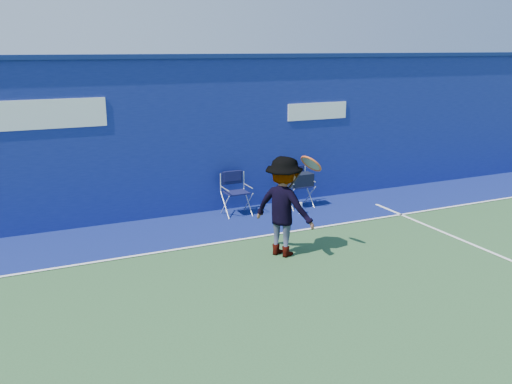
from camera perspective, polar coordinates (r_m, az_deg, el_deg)
name	(u,v)px	position (r m, az deg, el deg)	size (l,w,h in m)	color
ground	(265,343)	(6.28, 0.92, -15.66)	(80.00, 80.00, 0.00)	#2C532C
stadium_wall	(147,138)	(10.47, -11.45, 5.63)	(24.00, 0.50, 3.08)	navy
out_of_bounds_strip	(166,233)	(9.81, -9.46, -4.24)	(24.00, 1.80, 0.01)	navy
court_lines	(243,319)	(6.75, -1.33, -13.20)	(24.00, 12.00, 0.01)	white
directors_chair_left	(236,201)	(10.65, -2.09, -0.94)	(0.50, 0.46, 0.84)	silver
directors_chair_right	(299,191)	(11.16, 4.58, 0.12)	(0.49, 0.44, 0.82)	silver
water_bottle	(301,208)	(10.76, 4.72, -1.71)	(0.07, 0.07, 0.23)	white
tennis_player	(284,206)	(8.46, 2.96, -1.52)	(1.11, 1.18, 1.61)	#EA4738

